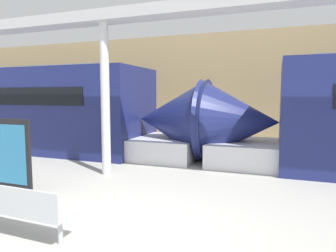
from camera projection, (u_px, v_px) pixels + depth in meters
name	position (u px, v px, depth m)	size (l,w,h in m)	color
station_wall	(219.00, 87.00, 13.93)	(56.00, 0.20, 5.00)	tan
bench_near	(19.00, 207.00, 4.41)	(1.69, 0.49, 0.81)	#ADB2B7
poster_board	(9.00, 157.00, 6.27)	(1.15, 0.07, 1.64)	black
support_column_near	(105.00, 100.00, 7.89)	(0.24, 0.24, 3.98)	silver
canopy_beam	(103.00, 17.00, 7.68)	(28.00, 0.60, 0.28)	#B7B7BC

